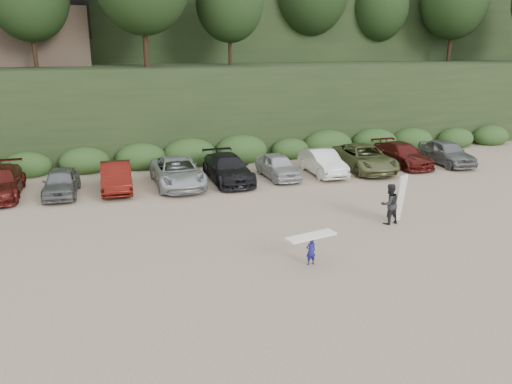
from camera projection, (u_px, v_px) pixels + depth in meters
name	position (u px, v px, depth m)	size (l,w,h in m)	color
ground	(315.00, 241.00, 19.68)	(120.00, 120.00, 0.00)	tan
hillside_backdrop	(170.00, 5.00, 49.33)	(90.00, 41.50, 28.00)	black
parked_cars	(174.00, 171.00, 27.39)	(36.62, 6.27, 1.56)	#A5A6AA
child_surfer	(311.00, 245.00, 17.36)	(1.91, 0.89, 1.10)	navy
adult_surfer	(390.00, 203.00, 21.37)	(1.36, 0.79, 2.10)	black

